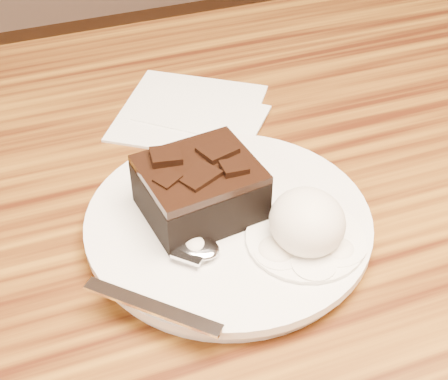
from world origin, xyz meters
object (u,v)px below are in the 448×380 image
object	(u,v)px
plate	(228,226)
napkin	(189,111)
ice_cream_scoop	(307,222)
brownie	(200,192)
spoon	(195,248)

from	to	relation	value
plate	napkin	xyz separation A→B (m)	(0.03, 0.18, -0.01)
ice_cream_scoop	brownie	bearing A→B (deg)	136.72
spoon	plate	bearing A→B (deg)	-8.29
brownie	napkin	distance (m)	0.18
plate	ice_cream_scoop	xyz separation A→B (m)	(0.05, -0.05, 0.03)
brownie	spoon	distance (m)	0.05
ice_cream_scoop	napkin	bearing A→B (deg)	95.08
ice_cream_scoop	spoon	xyz separation A→B (m)	(-0.08, 0.02, -0.02)
plate	napkin	size ratio (longest dim) A/B	1.69
plate	spoon	xyz separation A→B (m)	(-0.04, -0.03, 0.01)
ice_cream_scoop	spoon	bearing A→B (deg)	167.62
plate	ice_cream_scoop	world-z (taller)	ice_cream_scoop
plate	spoon	world-z (taller)	spoon
plate	spoon	distance (m)	0.05
brownie	ice_cream_scoop	size ratio (longest dim) A/B	1.43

